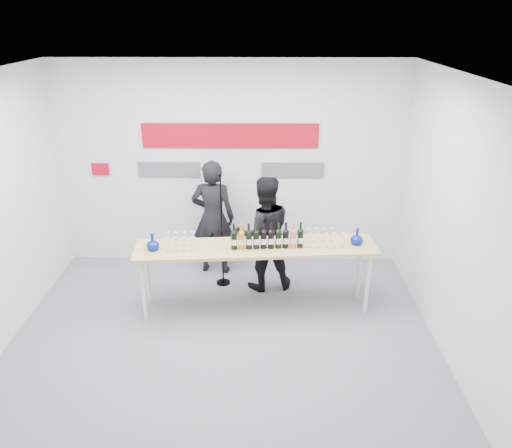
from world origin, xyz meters
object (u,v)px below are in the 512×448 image
Objects in this scene: presenter_left at (213,218)px; mic_stand at (222,251)px; tasting_table at (256,251)px; presenter_right at (264,234)px.

mic_stand is at bearing 116.87° from presenter_left.
presenter_right is (0.10, 0.57, -0.02)m from tasting_table.
tasting_table is 1.78× the size of presenter_left.
presenter_right is at bearing 75.56° from tasting_table.
presenter_left is at bearing 105.01° from mic_stand.
mic_stand is at bearing -18.14° from presenter_right.
presenter_right is at bearing 153.51° from presenter_left.
tasting_table is at bearing 68.13° from presenter_right.
tasting_table is 1.87× the size of presenter_right.
presenter_right is at bearing -12.57° from mic_stand.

